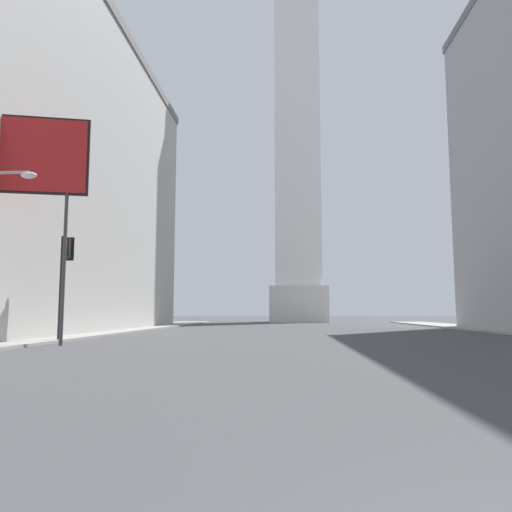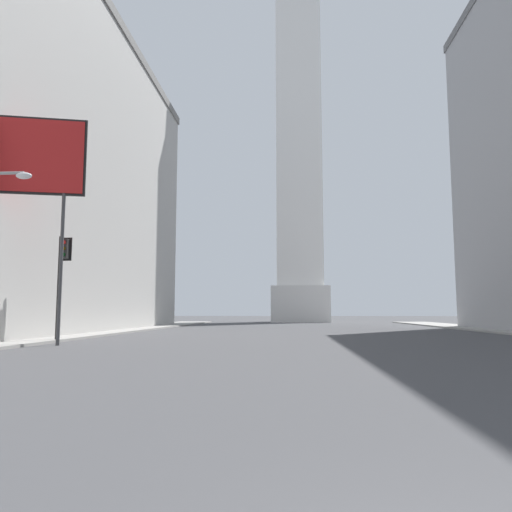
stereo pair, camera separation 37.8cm
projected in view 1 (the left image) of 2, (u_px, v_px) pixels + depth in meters
The scene contains 4 objects.
sidewalk_left at pixel (56, 337), 31.74m from camera, with size 5.00×95.56×0.15m, color gray.
obelisk at pixel (297, 130), 84.89m from camera, with size 9.27×9.27×67.72m.
traffic_light_mid_left at pixel (64, 272), 27.75m from camera, with size 0.78×0.50×5.88m.
billboard_sign at pixel (24, 160), 25.15m from camera, with size 6.13×1.68×11.59m.
Camera 1 is at (-1.94, -2.61, 1.65)m, focal length 35.00 mm.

